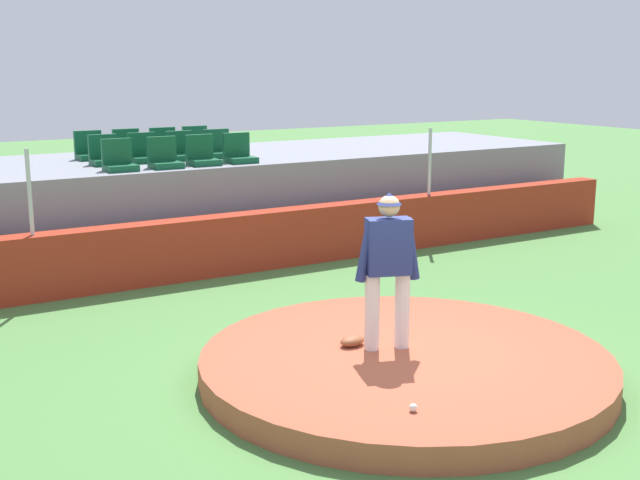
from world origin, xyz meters
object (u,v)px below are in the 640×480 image
Objects in this scene: baseball at (413,408)px; stadium_chair_5 at (144,153)px; stadium_chair_0 at (119,161)px; stadium_chair_4 at (105,155)px; stadium_chair_11 at (197,145)px; stadium_chair_1 at (164,158)px; stadium_chair_10 at (165,146)px; stadium_chair_2 at (202,156)px; stadium_chair_6 at (182,151)px; stadium_chair_9 at (128,148)px; fielding_glove at (352,341)px; stadium_chair_7 at (219,149)px; stadium_chair_3 at (239,153)px; stadium_chair_8 at (90,150)px; pitcher at (388,259)px.

stadium_chair_5 is (0.49, 8.31, 1.45)m from baseball.
stadium_chair_0 is 1.00× the size of stadium_chair_4.
stadium_chair_1 is at bearing 53.96° from stadium_chair_11.
stadium_chair_4 is 1.67m from stadium_chair_10.
stadium_chair_2 and stadium_chair_6 have the same top height.
stadium_chair_1 reaches higher than baseball.
stadium_chair_11 is at bearing -145.80° from stadium_chair_5.
fielding_glove is at bearing 89.76° from stadium_chair_9.
stadium_chair_0 and stadium_chair_11 have the same top height.
stadium_chair_6 is at bearing -179.15° from stadium_chair_5.
stadium_chair_7 is 1.65m from stadium_chair_9.
stadium_chair_9 is 0.69m from stadium_chair_10.
stadium_chair_3 is 2.26m from stadium_chair_9.
stadium_chair_6 is 1.00× the size of stadium_chair_8.
stadium_chair_2 and stadium_chair_7 have the same top height.
stadium_chair_0 reaches higher than baseball.
stadium_chair_0 is at bearing -1.69° from stadium_chair_1.
stadium_chair_5 is at bearing 111.83° from pitcher.
stadium_chair_0 is 1.79m from stadium_chair_8.
stadium_chair_4 is at bearing 85.81° from fielding_glove.
stadium_chair_9 is at bearing -53.18° from stadium_chair_3.
stadium_chair_4 is at bearing 24.86° from stadium_chair_11.
stadium_chair_10 is 0.66m from stadium_chair_11.
stadium_chair_4 is (-0.95, 6.82, 0.50)m from pitcher.
stadium_chair_8 is (0.04, 1.79, 0.00)m from stadium_chair_0.
stadium_chair_0 reaches higher than fielding_glove.
fielding_glove is 0.60× the size of stadium_chair_2.
stadium_chair_7 is at bearing -127.88° from stadium_chair_2.
stadium_chair_3 and stadium_chair_5 have the same top height.
pitcher is at bearing 92.25° from stadium_chair_5.
stadium_chair_7 is at bearing 67.82° from fielding_glove.
pitcher is at bearing 91.80° from stadium_chair_9.
stadium_chair_3 and stadium_chair_4 have the same top height.
stadium_chair_1 is 1.15m from stadium_chair_6.
stadium_chair_7 is at bearing -178.48° from stadium_chair_4.
stadium_chair_5 is (0.01, 6.58, 1.43)m from fielding_glove.
fielding_glove is 0.60× the size of stadium_chair_3.
baseball is 0.15× the size of stadium_chair_10.
stadium_chair_1 is 1.94m from stadium_chair_8.
stadium_chair_4 is (-0.68, 6.56, 1.43)m from fielding_glove.
stadium_chair_4 reaches higher than baseball.
stadium_chair_6 is 0.89m from stadium_chair_10.
stadium_chair_8 is (-2.09, 0.86, 0.00)m from stadium_chair_7.
stadium_chair_6 is at bearing -52.43° from stadium_chair_3.
fielding_glove is 0.60× the size of stadium_chair_1.
stadium_chair_5 is at bearing 34.20° from stadium_chair_11.
baseball is at bearing -97.77° from pitcher.
stadium_chair_2 is at bearing -179.39° from stadium_chair_0.
stadium_chair_5 is (-0.02, 0.92, 0.00)m from stadium_chair_1.
stadium_chair_1 is (0.52, 7.39, 1.45)m from baseball.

